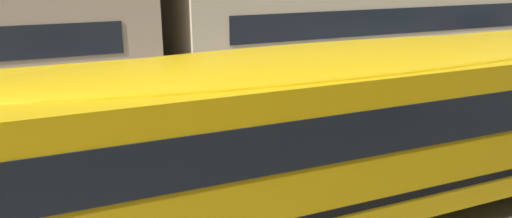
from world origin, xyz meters
TOP-DOWN VIEW (x-y plane):
  - ground_plane at (0.00, 0.00)m, footprint 400.00×400.00m
  - sidewalk_far at (0.00, 7.01)m, footprint 120.00×3.00m
  - lane_centreline at (0.00, 0.00)m, footprint 110.00×0.16m
  - school_bus at (0.89, -1.72)m, footprint 13.84×3.27m

SIDE VIEW (x-z plane):
  - ground_plane at x=0.00m, z-range 0.00..0.00m
  - lane_centreline at x=0.00m, z-range 0.00..0.01m
  - sidewalk_far at x=0.00m, z-range 0.00..0.01m
  - school_bus at x=0.89m, z-range 0.29..3.39m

